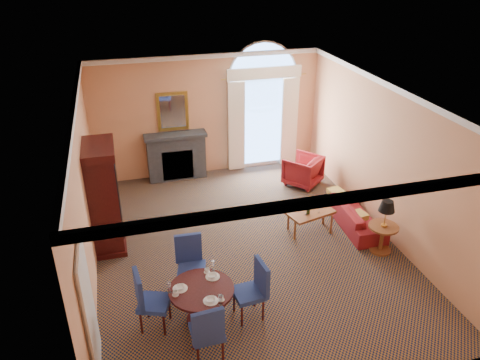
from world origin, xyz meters
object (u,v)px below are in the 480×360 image
object	(u,v)px
side_table	(385,221)
armchair	(303,170)
armoire	(104,199)
coffee_table	(310,213)
dining_table	(202,297)
sofa	(356,216)

from	to	relation	value
side_table	armchair	bearing A→B (deg)	97.51
armoire	side_table	xyz separation A→B (m)	(5.32, -1.72, -0.36)
side_table	armoire	bearing A→B (deg)	162.08
coffee_table	side_table	distance (m)	1.56
coffee_table	armoire	bearing A→B (deg)	156.20
armchair	side_table	distance (m)	3.24
armchair	dining_table	bearing A→B (deg)	10.55
sofa	side_table	bearing A→B (deg)	-174.06
armchair	armoire	bearing A→B (deg)	-23.03
armoire	armchair	distance (m)	5.16
sofa	armchair	distance (m)	2.25
dining_table	sofa	bearing A→B (deg)	27.21
dining_table	sofa	world-z (taller)	dining_table
dining_table	coffee_table	world-z (taller)	dining_table
armoire	armchair	bearing A→B (deg)	16.80
armoire	side_table	bearing A→B (deg)	-17.92
armoire	dining_table	bearing A→B (deg)	-62.22
sofa	side_table	size ratio (longest dim) A/B	1.56
sofa	side_table	distance (m)	1.08
dining_table	sofa	size ratio (longest dim) A/B	0.60
armchair	coffee_table	distance (m)	2.26
sofa	side_table	xyz separation A→B (m)	(0.05, -0.98, 0.46)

